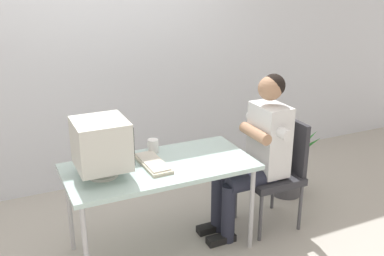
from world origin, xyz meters
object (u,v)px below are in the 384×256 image
(keyboard, at_px, (153,163))
(person_seated, at_px, (257,150))
(desk_mug, at_px, (153,146))
(crt_monitor, at_px, (102,144))
(potted_plant, at_px, (287,167))
(desk, at_px, (160,171))
(office_chair, at_px, (276,167))

(keyboard, xyz_separation_m, person_seated, (0.88, -0.06, -0.02))
(desk_mug, bearing_deg, crt_monitor, -150.99)
(potted_plant, bearing_deg, desk, -166.77)
(desk_mug, bearing_deg, keyboard, -111.39)
(keyboard, height_order, person_seated, person_seated)
(office_chair, bearing_deg, desk, 177.48)
(potted_plant, bearing_deg, desk_mug, -176.23)
(desk, xyz_separation_m, potted_plant, (1.44, 0.34, -0.39))
(person_seated, relative_size, desk_mug, 12.34)
(desk, bearing_deg, potted_plant, 13.23)
(crt_monitor, xyz_separation_m, keyboard, (0.37, 0.03, -0.23))
(crt_monitor, bearing_deg, office_chair, -1.39)
(potted_plant, bearing_deg, office_chair, -137.17)
(office_chair, bearing_deg, person_seated, 180.00)
(keyboard, bearing_deg, crt_monitor, -175.54)
(crt_monitor, distance_m, desk_mug, 0.56)
(keyboard, distance_m, potted_plant, 1.59)
(person_seated, xyz_separation_m, potted_plant, (0.62, 0.38, -0.43))
(desk_mug, bearing_deg, office_chair, -16.45)
(office_chair, height_order, potted_plant, office_chair)
(person_seated, bearing_deg, potted_plant, 32.00)
(desk, relative_size, person_seated, 1.05)
(keyboard, relative_size, person_seated, 0.32)
(office_chair, distance_m, desk_mug, 1.06)
(office_chair, height_order, desk_mug, office_chair)
(desk, distance_m, keyboard, 0.09)
(office_chair, bearing_deg, keyboard, 176.58)
(desk, height_order, potted_plant, desk)
(crt_monitor, relative_size, person_seated, 0.31)
(keyboard, xyz_separation_m, potted_plant, (1.49, 0.32, -0.45))
(keyboard, bearing_deg, office_chair, -3.42)
(desk, relative_size, crt_monitor, 3.40)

